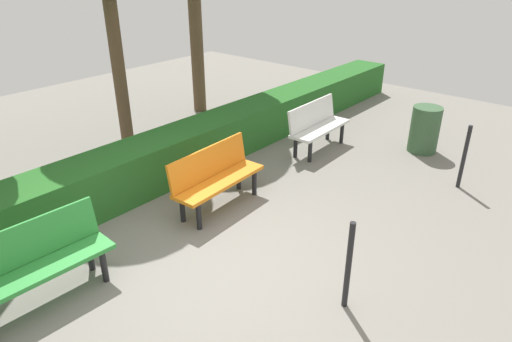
% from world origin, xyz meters
% --- Properties ---
extents(ground_plane, '(17.38, 17.38, 0.00)m').
position_xyz_m(ground_plane, '(0.00, 0.00, 0.00)').
color(ground_plane, gray).
extents(bench_white, '(1.40, 0.49, 0.86)m').
position_xyz_m(bench_white, '(-3.66, -0.89, 0.48)').
color(bench_white, white).
rests_on(bench_white, ground_plane).
extents(bench_orange, '(1.49, 0.52, 0.86)m').
position_xyz_m(bench_orange, '(-1.03, -0.82, 0.48)').
color(bench_orange, orange).
rests_on(bench_orange, ground_plane).
extents(bench_green, '(1.52, 0.51, 0.86)m').
position_xyz_m(bench_green, '(1.51, -0.84, 0.48)').
color(bench_green, '#2D8C38').
rests_on(bench_green, ground_plane).
extents(hedge_row, '(13.38, 0.75, 0.73)m').
position_xyz_m(hedge_row, '(-1.14, -2.02, 0.36)').
color(hedge_row, '#266023').
rests_on(hedge_row, ground_plane).
extents(railing_post_near, '(0.06, 0.06, 1.00)m').
position_xyz_m(railing_post_near, '(-3.84, 1.61, 0.50)').
color(railing_post_near, black).
rests_on(railing_post_near, ground_plane).
extents(railing_post_mid, '(0.06, 0.06, 1.00)m').
position_xyz_m(railing_post_mid, '(-0.44, 1.61, 0.50)').
color(railing_post_mid, black).
rests_on(railing_post_mid, ground_plane).
extents(trash_bin, '(0.51, 0.51, 0.83)m').
position_xyz_m(trash_bin, '(-4.83, 0.63, 0.41)').
color(trash_bin, '#385938').
rests_on(trash_bin, ground_plane).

